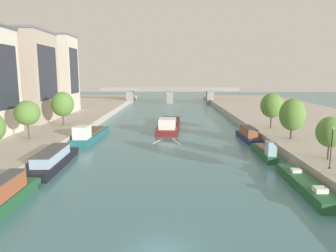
% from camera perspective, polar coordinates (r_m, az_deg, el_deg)
% --- Properties ---
extents(quay_left, '(36.00, 170.00, 1.64)m').
position_cam_1_polar(quay_left, '(83.85, -24.69, 0.70)').
color(quay_left, '#B7AD9E').
rests_on(quay_left, ground).
extents(quay_right, '(36.00, 170.00, 1.64)m').
position_cam_1_polar(quay_right, '(83.29, 25.09, 0.62)').
color(quay_right, '#B7AD9E').
rests_on(quay_right, ground).
extents(barge_midriver, '(5.66, 23.71, 3.22)m').
position_cam_1_polar(barge_midriver, '(71.82, 0.17, 0.34)').
color(barge_midriver, maroon).
rests_on(barge_midriver, ground).
extents(wake_behind_barge, '(5.59, 6.03, 0.03)m').
position_cam_1_polar(wake_behind_barge, '(57.75, -0.20, -2.88)').
color(wake_behind_barge, silver).
rests_on(wake_behind_barge, ground).
extents(moored_boat_left_downstream, '(2.20, 10.55, 2.99)m').
position_cam_1_polar(moored_boat_left_downstream, '(33.39, -27.63, -11.16)').
color(moored_boat_left_downstream, '#235633').
rests_on(moored_boat_left_downstream, ground).
extents(moored_boat_left_near, '(3.40, 14.54, 2.48)m').
position_cam_1_polar(moored_boat_left_near, '(44.91, -20.36, -5.77)').
color(moored_boat_left_near, black).
rests_on(moored_boat_left_near, ground).
extents(moored_boat_left_gap_after, '(3.92, 16.91, 3.30)m').
position_cam_1_polar(moored_boat_left_gap_after, '(61.76, -14.21, -1.47)').
color(moored_boat_left_gap_after, '#23666B').
rests_on(moored_boat_left_gap_after, ground).
extents(moored_boat_right_second, '(2.38, 13.38, 2.24)m').
position_cam_1_polar(moored_boat_right_second, '(37.38, 23.78, -9.75)').
color(moored_boat_right_second, '#235633').
rests_on(moored_boat_right_second, ground).
extents(moored_boat_right_far, '(1.76, 10.04, 3.03)m').
position_cam_1_polar(moored_boat_right_far, '(49.07, 17.38, -4.51)').
color(moored_boat_right_far, '#235633').
rests_on(moored_boat_right_far, ground).
extents(moored_boat_right_midway, '(2.35, 10.85, 2.60)m').
position_cam_1_polar(moored_boat_right_midway, '(60.84, 14.46, -1.52)').
color(moored_boat_right_midway, '#1E284C').
rests_on(moored_boat_right_midway, ground).
extents(tree_left_distant, '(4.07, 4.07, 6.48)m').
position_cam_1_polar(tree_left_distant, '(56.28, -24.49, 2.18)').
color(tree_left_distant, brown).
rests_on(tree_left_distant, quay_left).
extents(tree_left_end_of_row, '(4.65, 4.65, 7.16)m').
position_cam_1_polar(tree_left_end_of_row, '(68.55, -18.85, 3.83)').
color(tree_left_end_of_row, brown).
rests_on(tree_left_end_of_row, quay_left).
extents(tree_right_by_lamp, '(3.41, 3.41, 5.52)m').
position_cam_1_polar(tree_right_by_lamp, '(44.04, 27.67, -1.01)').
color(tree_right_by_lamp, brown).
rests_on(tree_right_by_lamp, quay_right).
extents(tree_right_second, '(4.23, 4.23, 6.79)m').
position_cam_1_polar(tree_right_second, '(55.73, 21.91, 1.94)').
color(tree_right_second, brown).
rests_on(tree_right_second, quay_right).
extents(tree_right_end_of_row, '(4.45, 4.45, 7.09)m').
position_cam_1_polar(tree_right_end_of_row, '(65.16, 18.57, 3.60)').
color(tree_right_end_of_row, brown).
rests_on(tree_right_end_of_row, quay_right).
extents(lamppost_right_bank, '(0.28, 0.28, 4.85)m').
position_cam_1_polar(lamppost_right_bank, '(40.00, 27.86, -3.32)').
color(lamppost_right_bank, black).
rests_on(lamppost_right_bank, quay_right).
extents(building_left_far_end, '(13.42, 13.23, 20.54)m').
position_cam_1_polar(building_left_far_end, '(78.80, -25.59, 8.25)').
color(building_left_far_end, '#B2A38E').
rests_on(building_left_far_end, quay_left).
extents(building_left_middle, '(13.38, 9.55, 21.75)m').
position_cam_1_polar(building_left_middle, '(96.44, -20.58, 9.00)').
color(building_left_middle, beige).
rests_on(building_left_middle, quay_left).
extents(bridge_far, '(58.34, 4.40, 6.89)m').
position_cam_1_polar(bridge_far, '(133.03, 0.34, 6.05)').
color(bridge_far, gray).
rests_on(bridge_far, ground).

